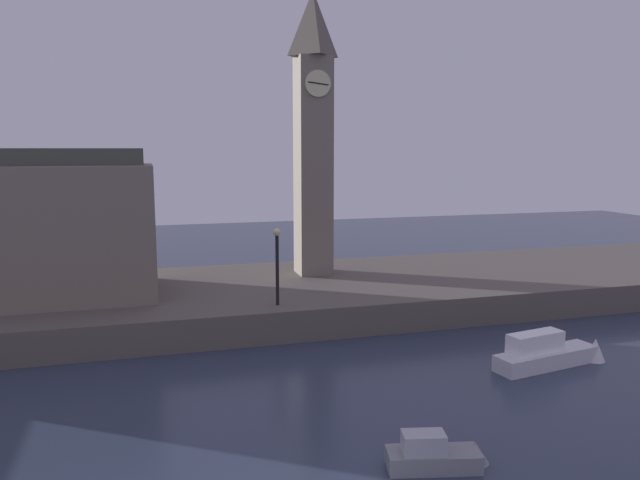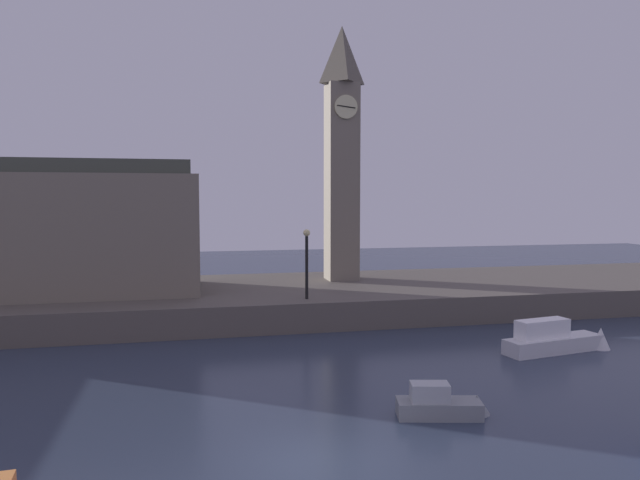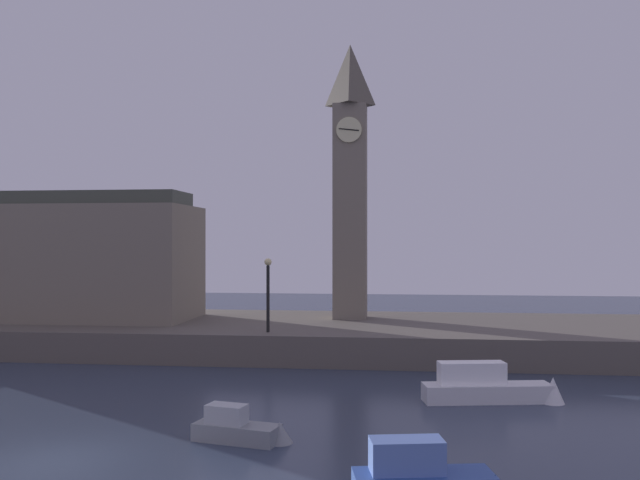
{
  "view_description": "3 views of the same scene",
  "coord_description": "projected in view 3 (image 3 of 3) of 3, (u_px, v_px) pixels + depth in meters",
  "views": [
    {
      "loc": [
        -2.93,
        -11.77,
        8.76
      ],
      "look_at": [
        5.0,
        15.65,
        4.45
      ],
      "focal_mm": 33.99,
      "sensor_mm": 36.0,
      "label": 1
    },
    {
      "loc": [
        -2.94,
        -13.9,
        6.75
      ],
      "look_at": [
        3.45,
        14.91,
        4.59
      ],
      "focal_mm": 32.64,
      "sensor_mm": 36.0,
      "label": 2
    },
    {
      "loc": [
        9.16,
        -17.31,
        5.91
      ],
      "look_at": [
        5.16,
        17.5,
        6.03
      ],
      "focal_mm": 38.02,
      "sensor_mm": 36.0,
      "label": 3
    }
  ],
  "objects": [
    {
      "name": "streetlamp",
      "position": [
        268.0,
        286.0,
        33.17
      ],
      "size": [
        0.36,
        0.36,
        3.62
      ],
      "color": "black",
      "rests_on": "far_embankment"
    },
    {
      "name": "far_embankment",
      "position": [
        234.0,
        334.0,
        38.1
      ],
      "size": [
        70.0,
        12.0,
        1.5
      ],
      "primitive_type": "cube",
      "color": "#5B544C",
      "rests_on": "ground"
    },
    {
      "name": "boat_ferry_white",
      "position": [
        496.0,
        388.0,
        25.03
      ],
      "size": [
        5.38,
        1.92,
        1.69
      ],
      "color": "silver",
      "rests_on": "ground"
    },
    {
      "name": "ground_plane",
      "position": [
        56.0,
        461.0,
        18.22
      ],
      "size": [
        120.0,
        120.0,
        0.0
      ],
      "primitive_type": "plane",
      "color": "#2D384C"
    },
    {
      "name": "clock_tower",
      "position": [
        350.0,
        176.0,
        39.35
      ],
      "size": [
        2.09,
        2.15,
        15.94
      ],
      "color": "slate",
      "rests_on": "far_embankment"
    },
    {
      "name": "parliament_hall",
      "position": [
        46.0,
        256.0,
        39.32
      ],
      "size": [
        16.41,
        6.22,
        10.85
      ],
      "color": "slate",
      "rests_on": "far_embankment"
    },
    {
      "name": "boat_cruiser_grey",
      "position": [
        244.0,
        429.0,
        20.04
      ],
      "size": [
        3.15,
        1.51,
        1.12
      ],
      "color": "gray",
      "rests_on": "ground"
    }
  ]
}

